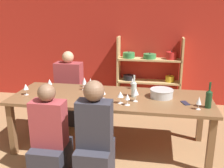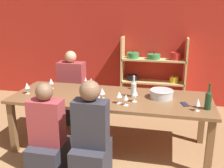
% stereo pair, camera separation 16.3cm
% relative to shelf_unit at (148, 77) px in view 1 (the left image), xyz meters
% --- Properties ---
extents(wall_back_red, '(8.80, 0.06, 2.70)m').
position_rel_shelf_unit_xyz_m(wall_back_red, '(-0.60, 0.20, 0.77)').
color(wall_back_red, red).
rests_on(wall_back_red, ground_plane).
extents(shelf_unit, '(1.30, 0.30, 1.40)m').
position_rel_shelf_unit_xyz_m(shelf_unit, '(0.00, 0.00, 0.00)').
color(shelf_unit, tan).
rests_on(shelf_unit, ground_plane).
extents(dining_table, '(2.74, 0.99, 0.78)m').
position_rel_shelf_unit_xyz_m(dining_table, '(-0.43, -1.90, 0.12)').
color(dining_table, brown).
rests_on(dining_table, ground_plane).
extents(mixing_bowl, '(0.32, 0.32, 0.12)m').
position_rel_shelf_unit_xyz_m(mixing_bowl, '(0.26, -1.82, 0.26)').
color(mixing_bowl, '#B7BABC').
rests_on(mixing_bowl, dining_table).
extents(wine_bottle_green, '(0.08, 0.08, 0.33)m').
position_rel_shelf_unit_xyz_m(wine_bottle_green, '(0.82, -2.11, 0.32)').
color(wine_bottle_green, '#19381E').
rests_on(wine_bottle_green, dining_table).
extents(wine_bottle_dark, '(0.07, 0.07, 0.30)m').
position_rel_shelf_unit_xyz_m(wine_bottle_dark, '(-0.12, -1.85, 0.32)').
color(wine_bottle_dark, '#B2C6C1').
rests_on(wine_bottle_dark, dining_table).
extents(wine_glass_white_a, '(0.07, 0.07, 0.15)m').
position_rel_shelf_unit_xyz_m(wine_glass_white_a, '(-0.17, -2.19, 0.30)').
color(wine_glass_white_a, white).
rests_on(wine_glass_white_a, dining_table).
extents(wine_glass_empty_a, '(0.08, 0.08, 0.19)m').
position_rel_shelf_unit_xyz_m(wine_glass_empty_a, '(-0.08, -2.04, 0.34)').
color(wine_glass_empty_a, white).
rests_on(wine_glass_empty_a, dining_table).
extents(wine_glass_empty_b, '(0.07, 0.07, 0.16)m').
position_rel_shelf_unit_xyz_m(wine_glass_empty_b, '(-0.87, -1.67, 0.31)').
color(wine_glass_empty_b, white).
rests_on(wine_glass_empty_b, dining_table).
extents(wine_glass_red_a, '(0.06, 0.06, 0.15)m').
position_rel_shelf_unit_xyz_m(wine_glass_red_a, '(-0.91, -1.52, 0.30)').
color(wine_glass_red_a, white).
rests_on(wine_glass_red_a, dining_table).
extents(wine_glass_red_b, '(0.08, 0.08, 0.15)m').
position_rel_shelf_unit_xyz_m(wine_glass_red_b, '(-0.52, -2.01, 0.30)').
color(wine_glass_red_b, white).
rests_on(wine_glass_red_b, dining_table).
extents(wine_glass_red_c, '(0.07, 0.07, 0.15)m').
position_rel_shelf_unit_xyz_m(wine_glass_red_c, '(-0.53, -2.21, 0.31)').
color(wine_glass_red_c, white).
rests_on(wine_glass_red_c, dining_table).
extents(wine_glass_empty_c, '(0.08, 0.08, 0.16)m').
position_rel_shelf_unit_xyz_m(wine_glass_empty_c, '(-0.26, -2.14, 0.32)').
color(wine_glass_empty_c, white).
rests_on(wine_glass_empty_c, dining_table).
extents(wine_glass_empty_d, '(0.07, 0.07, 0.16)m').
position_rel_shelf_unit_xyz_m(wine_glass_empty_d, '(-1.39, -1.73, 0.31)').
color(wine_glass_empty_d, white).
rests_on(wine_glass_empty_d, dining_table).
extents(wine_glass_white_b, '(0.06, 0.06, 0.16)m').
position_rel_shelf_unit_xyz_m(wine_glass_white_b, '(0.69, -2.19, 0.31)').
color(wine_glass_white_b, white).
rests_on(wine_glass_white_b, dining_table).
extents(wine_glass_red_d, '(0.07, 0.07, 0.16)m').
position_rel_shelf_unit_xyz_m(wine_glass_red_d, '(-1.61, -2.03, 0.31)').
color(wine_glass_red_d, white).
rests_on(wine_glass_red_d, dining_table).
extents(wine_glass_red_e, '(0.07, 0.07, 0.17)m').
position_rel_shelf_unit_xyz_m(wine_glass_red_e, '(-0.17, -1.49, 0.31)').
color(wine_glass_red_e, white).
rests_on(wine_glass_red_e, dining_table).
extents(wine_glass_empty_e, '(0.07, 0.07, 0.18)m').
position_rel_shelf_unit_xyz_m(wine_glass_empty_e, '(-0.78, -1.67, 0.33)').
color(wine_glass_empty_e, white).
rests_on(wine_glass_empty_e, dining_table).
extents(cell_phone, '(0.11, 0.16, 0.01)m').
position_rel_shelf_unit_xyz_m(cell_phone, '(0.56, -2.01, 0.20)').
color(cell_phone, '#1E2338').
rests_on(cell_phone, dining_table).
extents(person_near_a, '(0.39, 0.49, 1.15)m').
position_rel_shelf_unit_xyz_m(person_near_a, '(-1.02, -2.68, -0.16)').
color(person_near_a, '#2D2D38').
rests_on(person_near_a, ground_plane).
extents(person_far_a, '(0.46, 0.57, 1.25)m').
position_rel_shelf_unit_xyz_m(person_far_a, '(-1.32, -1.08, -0.13)').
color(person_far_a, '#2D2D38').
rests_on(person_far_a, ground_plane).
extents(person_near_b, '(0.38, 0.48, 1.23)m').
position_rel_shelf_unit_xyz_m(person_near_b, '(-0.46, -2.74, -0.12)').
color(person_near_b, '#2D2D38').
rests_on(person_near_b, ground_plane).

